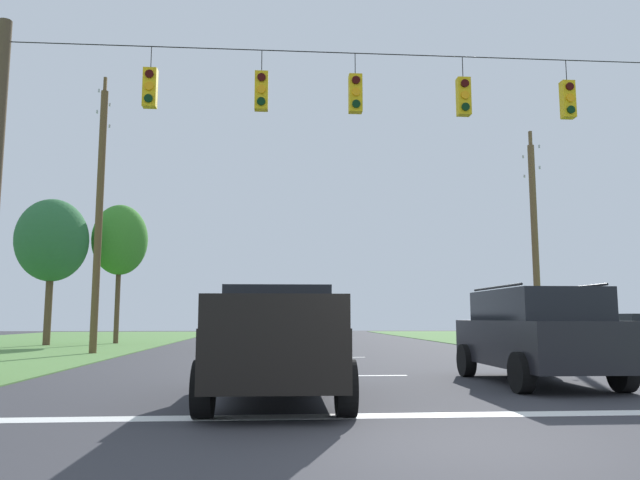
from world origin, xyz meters
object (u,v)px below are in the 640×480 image
(overhead_signal_span, at_px, (361,177))
(distant_car_oncoming, at_px, (635,336))
(utility_pole_mid_right, at_px, (535,239))
(tree_roadside_right, at_px, (52,241))
(utility_pole_near_left, at_px, (99,211))
(tree_roadside_far_right, at_px, (120,240))
(pickup_truck, at_px, (277,342))
(distant_car_crossing_white, at_px, (267,331))
(suv_black, at_px, (535,333))

(overhead_signal_span, distance_m, distant_car_oncoming, 12.00)
(utility_pole_mid_right, xyz_separation_m, tree_roadside_right, (-22.38, 7.00, 0.61))
(overhead_signal_span, bearing_deg, tree_roadside_right, 127.26)
(overhead_signal_span, relative_size, tree_roadside_right, 2.31)
(utility_pole_near_left, distance_m, tree_roadside_far_right, 9.34)
(utility_pole_near_left, distance_m, tree_roadside_right, 8.54)
(tree_roadside_right, bearing_deg, utility_pole_mid_right, -17.36)
(pickup_truck, distance_m, distant_car_oncoming, 14.88)
(distant_car_crossing_white, relative_size, distant_car_oncoming, 1.01)
(distant_car_oncoming, bearing_deg, distant_car_crossing_white, 148.41)
(utility_pole_mid_right, relative_size, tree_roadside_far_right, 1.25)
(distant_car_crossing_white, bearing_deg, utility_pole_near_left, -158.05)
(tree_roadside_far_right, bearing_deg, pickup_truck, -69.72)
(utility_pole_near_left, xyz_separation_m, tree_roadside_right, (-4.38, 7.32, -0.29))
(utility_pole_mid_right, relative_size, utility_pole_near_left, 0.84)
(distant_car_crossing_white, relative_size, utility_pole_near_left, 0.40)
(pickup_truck, relative_size, distant_car_oncoming, 1.23)
(distant_car_oncoming, relative_size, utility_pole_mid_right, 0.47)
(overhead_signal_span, xyz_separation_m, distant_car_oncoming, (9.93, 5.45, -3.95))
(suv_black, bearing_deg, distant_car_oncoming, 46.79)
(distant_car_oncoming, height_order, utility_pole_mid_right, utility_pole_mid_right)
(overhead_signal_span, bearing_deg, suv_black, -21.68)
(distant_car_oncoming, relative_size, tree_roadside_right, 0.59)
(distant_car_oncoming, height_order, tree_roadside_right, tree_roadside_right)
(overhead_signal_span, relative_size, pickup_truck, 3.17)
(pickup_truck, distance_m, utility_pole_mid_right, 18.23)
(pickup_truck, bearing_deg, tree_roadside_far_right, 110.28)
(utility_pole_near_left, bearing_deg, overhead_signal_span, -48.79)
(overhead_signal_span, distance_m, distant_car_crossing_white, 13.79)
(pickup_truck, relative_size, tree_roadside_right, 0.73)
(pickup_truck, xyz_separation_m, distant_car_crossing_white, (-0.36, 16.44, -0.18))
(pickup_truck, height_order, tree_roadside_far_right, tree_roadside_far_right)
(suv_black, xyz_separation_m, utility_pole_mid_right, (5.46, 12.03, 3.63))
(suv_black, height_order, tree_roadside_far_right, tree_roadside_far_right)
(utility_pole_near_left, bearing_deg, distant_car_oncoming, -14.39)
(tree_roadside_far_right, bearing_deg, utility_pole_near_left, -81.03)
(overhead_signal_span, xyz_separation_m, suv_black, (3.51, -1.39, -3.68))
(suv_black, bearing_deg, overhead_signal_span, 158.32)
(utility_pole_mid_right, bearing_deg, pickup_truck, -127.92)
(utility_pole_near_left, bearing_deg, suv_black, -43.03)
(distant_car_crossing_white, height_order, utility_pole_mid_right, utility_pole_mid_right)
(distant_car_crossing_white, distance_m, utility_pole_mid_right, 12.21)
(overhead_signal_span, distance_m, utility_pole_mid_right, 13.91)
(utility_pole_near_left, relative_size, tree_roadside_far_right, 1.48)
(overhead_signal_span, xyz_separation_m, distant_car_crossing_white, (-2.35, 13.00, -3.95))
(suv_black, bearing_deg, pickup_truck, -159.61)
(pickup_truck, xyz_separation_m, suv_black, (5.51, 2.05, 0.09))
(overhead_signal_span, relative_size, utility_pole_near_left, 1.54)
(distant_car_oncoming, bearing_deg, utility_pole_mid_right, 100.53)
(utility_pole_mid_right, height_order, utility_pole_near_left, utility_pole_near_left)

